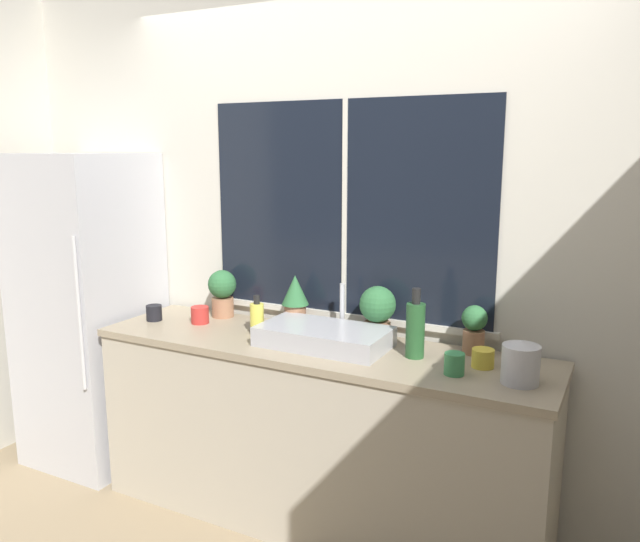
% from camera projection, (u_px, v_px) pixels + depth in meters
% --- Properties ---
extents(wall_back, '(8.00, 0.09, 2.70)m').
position_uv_depth(wall_back, '(348.00, 238.00, 3.11)').
color(wall_back, beige).
rests_on(wall_back, ground_plane).
extents(wall_left, '(0.06, 7.00, 2.70)m').
position_uv_depth(wall_left, '(153.00, 207.00, 4.80)').
color(wall_left, beige).
rests_on(wall_left, ground_plane).
extents(counter, '(2.19, 0.58, 0.89)m').
position_uv_depth(counter, '(316.00, 434.00, 2.98)').
color(counter, '#B2A893').
rests_on(counter, ground_plane).
extents(refrigerator, '(0.64, 0.65, 1.76)m').
position_uv_depth(refrigerator, '(89.00, 310.00, 3.56)').
color(refrigerator, '#B7B7BC').
rests_on(refrigerator, ground_plane).
extents(sink, '(0.59, 0.38, 0.26)m').
position_uv_depth(sink, '(324.00, 336.00, 2.87)').
color(sink, '#ADADB2').
rests_on(sink, counter).
extents(potted_plant_far_left, '(0.15, 0.15, 0.26)m').
position_uv_depth(potted_plant_far_left, '(222.00, 291.00, 3.35)').
color(potted_plant_far_left, '#9E6B4C').
rests_on(potted_plant_far_left, counter).
extents(potted_plant_center_left, '(0.14, 0.14, 0.27)m').
position_uv_depth(potted_plant_center_left, '(295.00, 299.00, 3.15)').
color(potted_plant_center_left, '#9E6B4C').
rests_on(potted_plant_center_left, counter).
extents(potted_plant_center_right, '(0.17, 0.17, 0.26)m').
position_uv_depth(potted_plant_center_right, '(378.00, 310.00, 2.95)').
color(potted_plant_center_right, '#9E6B4C').
rests_on(potted_plant_center_right, counter).
extents(potted_plant_far_right, '(0.11, 0.11, 0.22)m').
position_uv_depth(potted_plant_far_right, '(474.00, 328.00, 2.75)').
color(potted_plant_far_right, '#9E6B4C').
rests_on(potted_plant_far_right, counter).
extents(soap_bottle, '(0.07, 0.07, 0.20)m').
position_uv_depth(soap_bottle, '(257.00, 318.00, 3.04)').
color(soap_bottle, '#DBD14C').
rests_on(soap_bottle, counter).
extents(bottle_tall, '(0.08, 0.08, 0.31)m').
position_uv_depth(bottle_tall, '(415.00, 329.00, 2.70)').
color(bottle_tall, '#235128').
rests_on(bottle_tall, counter).
extents(mug_yellow, '(0.09, 0.09, 0.08)m').
position_uv_depth(mug_yellow, '(483.00, 358.00, 2.59)').
color(mug_yellow, gold).
rests_on(mug_yellow, counter).
extents(mug_red, '(0.09, 0.09, 0.09)m').
position_uv_depth(mug_red, '(200.00, 315.00, 3.24)').
color(mug_red, '#B72D28').
rests_on(mug_red, counter).
extents(mug_green, '(0.08, 0.08, 0.09)m').
position_uv_depth(mug_green, '(454.00, 364.00, 2.50)').
color(mug_green, '#38844C').
rests_on(mug_green, counter).
extents(mug_black, '(0.08, 0.08, 0.08)m').
position_uv_depth(mug_black, '(154.00, 313.00, 3.30)').
color(mug_black, black).
rests_on(mug_black, counter).
extents(kettle, '(0.15, 0.15, 0.17)m').
position_uv_depth(kettle, '(521.00, 363.00, 2.40)').
color(kettle, '#B2B2B7').
rests_on(kettle, counter).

